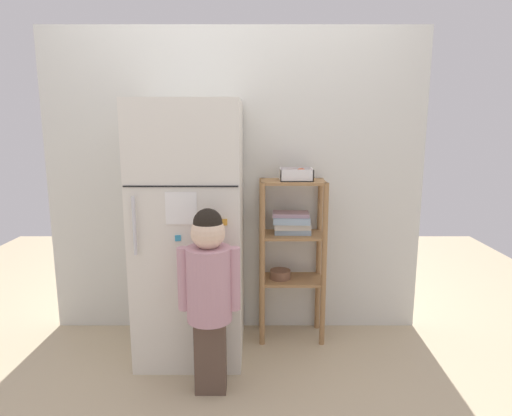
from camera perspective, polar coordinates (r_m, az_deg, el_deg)
ground_plane at (r=3.10m, az=-2.69°, el=-17.76°), size 6.00×6.00×0.00m
kitchen_wall_back at (r=3.12m, az=-2.52°, el=3.07°), size 2.64×0.03×2.12m
refrigerator at (r=2.85m, az=-8.21°, el=-2.91°), size 0.65×0.68×1.62m
child_standing at (r=2.43m, az=-5.87°, el=-9.67°), size 0.34×0.25×1.05m
pantry_shelf_unit at (r=3.04m, az=4.73°, el=-4.31°), size 0.44×0.28×1.11m
fruit_bin at (r=2.95m, az=5.57°, el=4.24°), size 0.21×0.17×0.08m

